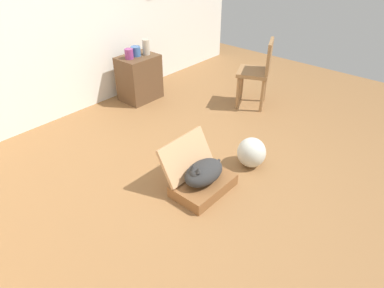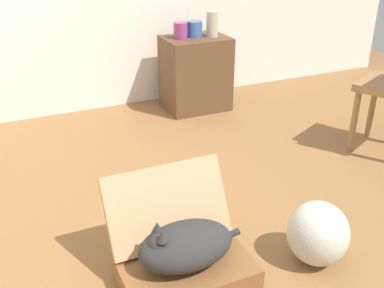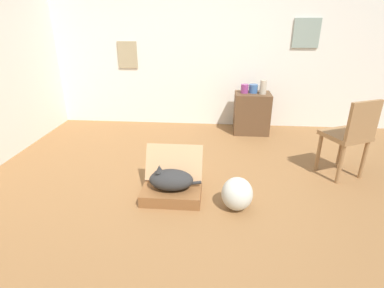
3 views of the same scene
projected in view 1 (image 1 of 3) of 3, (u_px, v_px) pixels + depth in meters
ground_plane at (200, 176)px, 3.46m from camera, size 7.68×7.68×0.00m
wall_back at (56, 11)px, 4.00m from camera, size 6.40×0.15×2.60m
suitcase_base at (203, 185)px, 3.24m from camera, size 0.60×0.39×0.12m
suitcase_lid at (187, 156)px, 3.23m from camera, size 0.60×0.22×0.36m
cat at (203, 172)px, 3.15m from camera, size 0.52×0.28×0.24m
plastic_bag_white at (251, 152)px, 3.53m from camera, size 0.30×0.30×0.32m
side_table at (139, 78)px, 4.83m from camera, size 0.54×0.42×0.64m
vase_tall at (129, 54)px, 4.54m from camera, size 0.12×0.12×0.13m
vase_short at (146, 47)px, 4.67m from camera, size 0.10×0.10×0.21m
vase_round at (136, 51)px, 4.64m from camera, size 0.13×0.13×0.13m
chair at (259, 70)px, 4.53m from camera, size 0.56×0.55×0.93m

